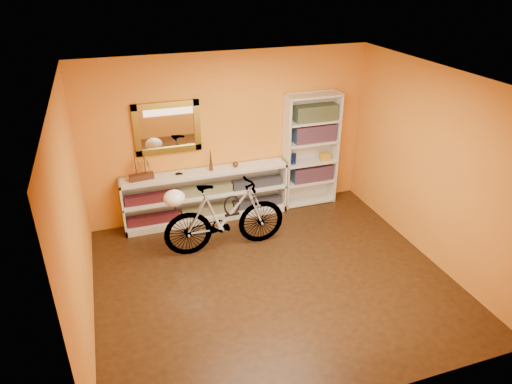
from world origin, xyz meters
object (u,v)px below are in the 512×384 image
object	(u,v)px
bookcase	(311,151)
helmet	(174,198)
console_unit	(206,196)
bicycle	(225,216)

from	to	relation	value
bookcase	helmet	distance (m)	2.57
console_unit	helmet	xyz separation A→B (m)	(-0.62, -0.89, 0.50)
console_unit	bicycle	distance (m)	0.91
console_unit	bookcase	distance (m)	1.86
bookcase	bicycle	size ratio (longest dim) A/B	1.06
bicycle	helmet	world-z (taller)	bicycle
console_unit	bicycle	bearing A→B (deg)	-85.91
helmet	console_unit	bearing A→B (deg)	55.30
console_unit	bookcase	bearing A→B (deg)	0.80
bicycle	helmet	distance (m)	0.79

